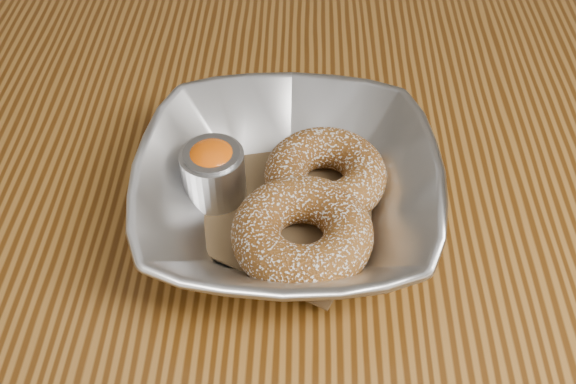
{
  "coord_description": "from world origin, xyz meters",
  "views": [
    {
      "loc": [
        -0.05,
        -0.44,
        1.17
      ],
      "look_at": [
        -0.06,
        -0.07,
        0.78
      ],
      "focal_mm": 42.0,
      "sensor_mm": 36.0,
      "label": 1
    }
  ],
  "objects_px": {
    "ramekin": "(213,171)",
    "serving_bowl": "(288,192)",
    "donut_front": "(302,233)",
    "table": "(348,232)",
    "donut_back": "(325,175)"
  },
  "relations": [
    {
      "from": "table",
      "to": "ramekin",
      "type": "relative_size",
      "value": 22.38
    },
    {
      "from": "serving_bowl",
      "to": "donut_back",
      "type": "xyz_separation_m",
      "value": [
        0.03,
        0.02,
        -0.0
      ]
    },
    {
      "from": "ramekin",
      "to": "donut_front",
      "type": "bearing_deg",
      "value": -38.42
    },
    {
      "from": "table",
      "to": "donut_front",
      "type": "height_order",
      "value": "donut_front"
    },
    {
      "from": "ramekin",
      "to": "donut_back",
      "type": "bearing_deg",
      "value": 3.92
    },
    {
      "from": "donut_front",
      "to": "ramekin",
      "type": "xyz_separation_m",
      "value": [
        -0.07,
        0.06,
        0.01
      ]
    },
    {
      "from": "serving_bowl",
      "to": "donut_front",
      "type": "distance_m",
      "value": 0.04
    },
    {
      "from": "donut_back",
      "to": "donut_front",
      "type": "relative_size",
      "value": 0.93
    },
    {
      "from": "ramekin",
      "to": "serving_bowl",
      "type": "bearing_deg",
      "value": -14.84
    },
    {
      "from": "table",
      "to": "serving_bowl",
      "type": "distance_m",
      "value": 0.16
    },
    {
      "from": "table",
      "to": "serving_bowl",
      "type": "height_order",
      "value": "serving_bowl"
    },
    {
      "from": "table",
      "to": "donut_back",
      "type": "distance_m",
      "value": 0.14
    },
    {
      "from": "donut_front",
      "to": "ramekin",
      "type": "bearing_deg",
      "value": 141.58
    },
    {
      "from": "serving_bowl",
      "to": "donut_back",
      "type": "relative_size",
      "value": 2.4
    },
    {
      "from": "donut_back",
      "to": "donut_front",
      "type": "xyz_separation_m",
      "value": [
        -0.02,
        -0.06,
        0.0
      ]
    }
  ]
}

